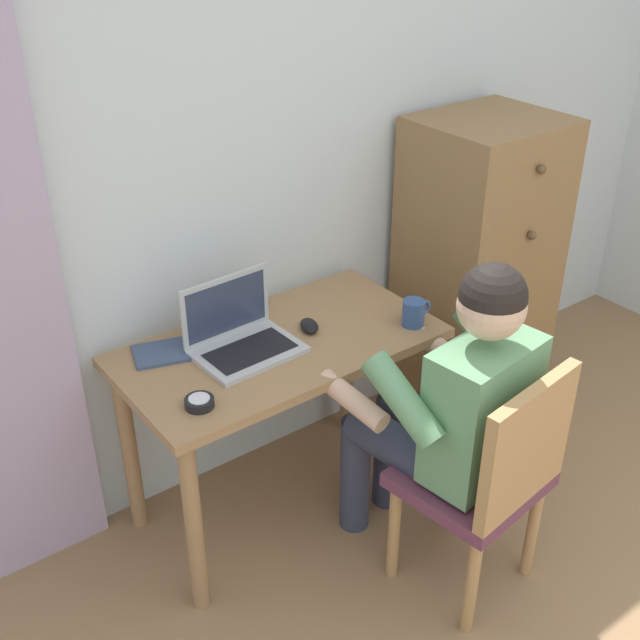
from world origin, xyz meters
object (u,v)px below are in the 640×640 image
object	(u,v)px
person_seated	(449,402)
computer_mouse	(309,326)
chair	(490,475)
coffee_mug	(414,313)
desk	(280,371)
desk_clock	(199,402)
notebook_pad	(166,352)
laptop	(241,336)
dresser	(476,273)

from	to	relation	value
person_seated	computer_mouse	size ratio (longest dim) A/B	11.91
chair	coffee_mug	world-z (taller)	chair
desk	computer_mouse	bearing A→B (deg)	3.07
desk_clock	notebook_pad	bearing A→B (deg)	80.50
laptop	desk	bearing A→B (deg)	-18.48
desk	coffee_mug	size ratio (longest dim) A/B	9.16
computer_mouse	desk_clock	distance (m)	0.56
dresser	laptop	distance (m)	1.17
laptop	person_seated	bearing A→B (deg)	-55.24
chair	person_seated	distance (m)	0.26
dresser	notebook_pad	size ratio (longest dim) A/B	6.24
dresser	desk_clock	distance (m)	1.46
person_seated	laptop	xyz separation A→B (m)	(-0.40, 0.58, 0.11)
chair	laptop	size ratio (longest dim) A/B	2.49
desk	laptop	distance (m)	0.21
notebook_pad	person_seated	bearing A→B (deg)	-31.56
desk	desk_clock	distance (m)	0.45
dresser	coffee_mug	size ratio (longest dim) A/B	10.92
computer_mouse	notebook_pad	size ratio (longest dim) A/B	0.48
person_seated	computer_mouse	distance (m)	0.57
desk	laptop	xyz separation A→B (m)	(-0.12, 0.04, 0.17)
coffee_mug	desk_clock	bearing A→B (deg)	178.48
desk	coffee_mug	bearing A→B (deg)	-22.22
desk	chair	xyz separation A→B (m)	(0.30, -0.72, -0.12)
computer_mouse	desk	bearing A→B (deg)	-155.64
chair	computer_mouse	bearing A→B (deg)	102.90
desk	laptop	world-z (taller)	laptop
dresser	chair	xyz separation A→B (m)	(-0.74, -0.78, -0.17)
dresser	chair	world-z (taller)	dresser
computer_mouse	desk_clock	xyz separation A→B (m)	(-0.53, -0.17, -0.00)
person_seated	laptop	bearing A→B (deg)	124.76
laptop	notebook_pad	distance (m)	0.25
chair	computer_mouse	xyz separation A→B (m)	(-0.17, 0.73, 0.26)
chair	desk_clock	world-z (taller)	chair
computer_mouse	coffee_mug	world-z (taller)	coffee_mug
desk	desk_clock	xyz separation A→B (m)	(-0.40, -0.16, 0.13)
laptop	coffee_mug	distance (m)	0.62
laptop	computer_mouse	world-z (taller)	laptop
desk_clock	computer_mouse	bearing A→B (deg)	17.64
person_seated	computer_mouse	bearing A→B (deg)	104.93
desk	person_seated	size ratio (longest dim) A/B	0.92
chair	computer_mouse	size ratio (longest dim) A/B	8.73
desk	chair	bearing A→B (deg)	-67.42
dresser	desk	bearing A→B (deg)	-176.53
desk	computer_mouse	world-z (taller)	computer_mouse
coffee_mug	dresser	bearing A→B (deg)	22.75
desk_clock	notebook_pad	size ratio (longest dim) A/B	0.43
chair	notebook_pad	size ratio (longest dim) A/B	4.16
computer_mouse	desk_clock	size ratio (longest dim) A/B	1.11
dresser	laptop	xyz separation A→B (m)	(-1.16, -0.02, 0.12)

